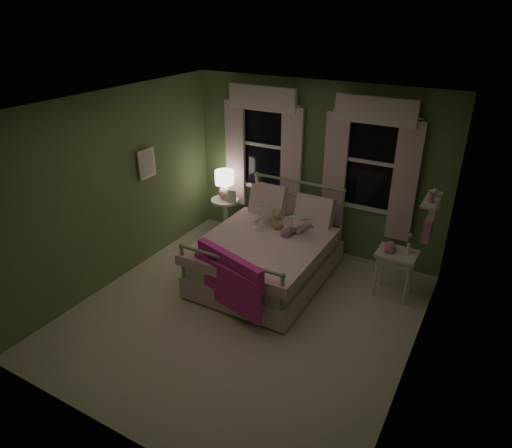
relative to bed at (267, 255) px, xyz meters
The scene contains 18 objects.
room_shell 1.29m from the bed, 80.82° to the right, with size 4.20×4.20×4.20m.
bed is the anchor object (origin of this frame).
pink_throw 1.04m from the bed, 89.69° to the right, with size 1.08×0.42×0.71m.
child_left 0.79m from the bed, 122.39° to the left, with size 0.29×0.19×0.81m, color #F7D1DD.
child_right 0.77m from the bed, 56.58° to the left, with size 0.37×0.29×0.75m, color #F7D1DD.
book_left 0.67m from the bed, 146.36° to the left, with size 0.20×0.27×0.03m, color beige.
book_right 0.64m from the bed, 32.61° to the left, with size 0.20×0.27×0.02m, color beige.
teddy_bear 0.50m from the bed, 88.85° to the left, with size 0.23×0.18×0.31m.
nightstand_left 1.51m from the bed, 145.75° to the left, with size 0.46×0.46×0.65m.
table_lamp 1.62m from the bed, 145.75° to the left, with size 0.30×0.30×0.47m.
book_nightstand 1.41m from the bed, 146.16° to the left, with size 0.16×0.22×0.02m, color beige.
nightstand_right 1.73m from the bed, 15.50° to the left, with size 0.50×0.40×0.64m.
pink_toy 1.65m from the bed, 16.27° to the left, with size 0.14×0.19×0.14m.
bud_vase 1.89m from the bed, 16.00° to the left, with size 0.06×0.06×0.28m.
window_left 1.83m from the bed, 121.69° to the left, with size 1.34×0.13×1.96m.
window_right 1.96m from the bed, 49.08° to the left, with size 1.34×0.13×1.96m.
wall_shelf 2.35m from the bed, ahead, with size 0.15×0.50×0.60m.
framed_picture 2.14m from the bed, behind, with size 0.03×0.32×0.42m.
Camera 1 is at (2.44, -4.02, 3.55)m, focal length 32.00 mm.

